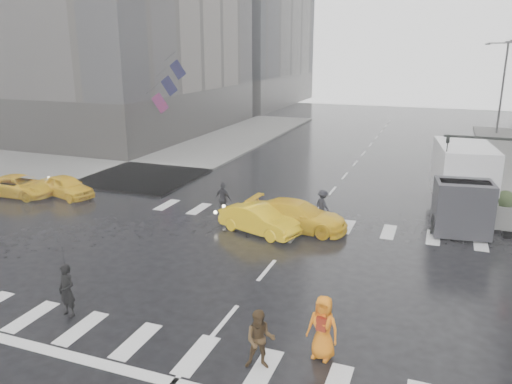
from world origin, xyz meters
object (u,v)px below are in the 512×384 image
at_px(pedestrian_brown, 260,340).
at_px(taxi_front, 67,186).
at_px(traffic_signal_pole, 511,165).
at_px(box_truck, 463,182).
at_px(pedestrian_orange, 323,327).
at_px(taxi_mid, 259,220).

relative_size(pedestrian_brown, taxi_front, 0.45).
relative_size(traffic_signal_pole, box_truck, 0.65).
distance_m(pedestrian_brown, pedestrian_orange, 1.81).
xyz_separation_m(pedestrian_brown, box_truck, (5.24, 15.12, 1.10)).
relative_size(traffic_signal_pole, pedestrian_orange, 2.40).
height_order(taxi_mid, box_truck, box_truck).
xyz_separation_m(pedestrian_orange, taxi_front, (-17.54, 10.11, -0.30)).
bearing_deg(box_truck, traffic_signal_pole, -40.62).
height_order(traffic_signal_pole, taxi_mid, traffic_signal_pole).
height_order(pedestrian_orange, taxi_front, pedestrian_orange).
relative_size(taxi_front, box_truck, 0.55).
bearing_deg(pedestrian_brown, taxi_mid, 92.94).
height_order(traffic_signal_pole, taxi_front, traffic_signal_pole).
distance_m(pedestrian_brown, taxi_mid, 10.26).
bearing_deg(taxi_front, box_truck, -64.03).
bearing_deg(traffic_signal_pole, taxi_front, -173.31).
height_order(taxi_front, box_truck, box_truck).
height_order(pedestrian_brown, pedestrian_orange, pedestrian_orange).
bearing_deg(taxi_mid, box_truck, -39.82).
height_order(pedestrian_orange, box_truck, box_truck).
relative_size(traffic_signal_pole, taxi_mid, 1.13).
xyz_separation_m(pedestrian_orange, box_truck, (3.76, 14.07, 1.01)).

